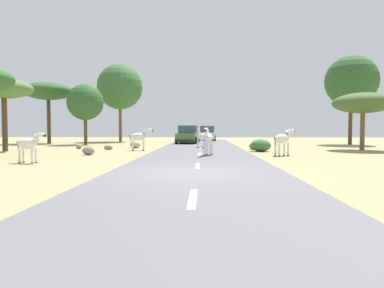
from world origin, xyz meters
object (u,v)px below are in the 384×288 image
Objects in this scene: tree_6 at (363,103)px; rock_3 at (88,151)px; car_0 at (188,135)px; tree_3 at (120,87)px; rock_4 at (135,144)px; car_1 at (207,134)px; rock_1 at (108,147)px; zebra_4 at (140,137)px; tree_7 at (4,89)px; bush_1 at (261,145)px; zebra_2 at (202,137)px; rock_2 at (254,146)px; tree_1 at (351,81)px; zebra_1 at (283,139)px; tree_0 at (48,92)px; tree_5 at (85,102)px; zebra_0 at (208,138)px; rock_0 at (79,147)px; zebra_3 at (29,144)px.

tree_6 is 5.89× the size of rock_3.
tree_3 is at bearing -28.60° from car_0.
rock_4 is (4.25, -12.37, -5.94)m from tree_3.
rock_4 is at bearing -111.82° from car_1.
tree_6 is 6.23× the size of rock_1.
tree_7 reaches higher than zebra_4.
car_0 is 6.50× the size of rock_3.
tree_7 is 17.19m from bush_1.
zebra_2 is 1.70× the size of rock_4.
tree_6 is at bearing -1.08° from rock_2.
car_0 reaches higher than rock_3.
tree_7 is at bearing -158.98° from tree_1.
tree_6 is at bearing 15.22° from rock_3.
tree_1 is at bearing 109.29° from zebra_1.
tree_0 is at bearing 160.09° from tree_6.
rock_3 is at bearing -164.78° from tree_6.
tree_0 is (-16.01, -7.21, 4.36)m from car_1.
tree_5 reaches higher than rock_3.
bush_1 is at bearing -50.32° from tree_3.
zebra_2 is 2.02× the size of rock_3.
car_1 is at bearing 122.19° from tree_6.
zebra_2 is 0.25× the size of tree_5.
zebra_0 reaches higher than rock_0.
car_0 is 8.13m from rock_4.
rock_1 is 1.03× the size of rock_2.
zebra_0 reaches higher than zebra_3.
zebra_0 is 0.19× the size of tree_3.
tree_0 reaches higher than rock_2.
zebra_0 is 0.38× the size of car_1.
zebra_4 is at bearing -19.24° from rock_0.
zebra_1 is 9.65m from zebra_4.
tree_0 is (-8.00, 18.91, 4.38)m from zebra_3.
bush_1 is at bearing -83.80° from rock_2.
zebra_3 is 0.18× the size of tree_1.
tree_1 is at bearing -123.70° from zebra_0.
tree_7 is (-11.51, -11.18, 3.22)m from car_0.
zebra_2 is at bearing -52.93° from tree_3.
tree_5 is 16.61m from rock_2.
tree_5 is 13.36m from rock_3.
tree_3 is at bearing 129.68° from bush_1.
bush_1 is at bearing 17.02° from rock_3.
tree_7 reaches higher than zebra_1.
tree_7 is (-17.41, 3.07, 3.13)m from zebra_1.
tree_7 reaches higher than car_0.
zebra_1 is at bearing -79.76° from bush_1.
tree_5 reaches higher than rock_0.
zebra_0 is 3.83× the size of rock_0.
rock_3 is at bearing -108.89° from car_1.
zebra_0 is at bearing -53.86° from rock_4.
rock_3 is (9.04, -14.42, -4.96)m from tree_0.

